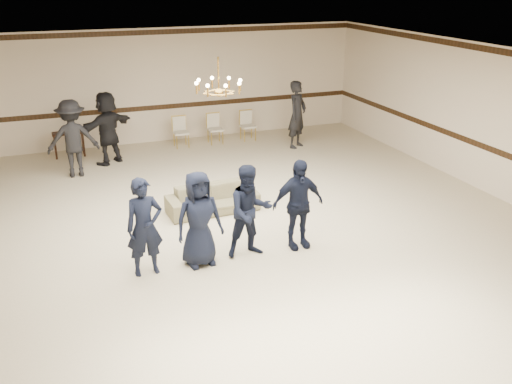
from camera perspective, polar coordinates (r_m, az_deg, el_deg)
room at (r=10.00m, az=-1.90°, el=3.51°), size 12.01×14.01×3.21m
chair_rail at (r=16.69m, az=-9.81°, el=8.35°), size 12.00×0.02×0.14m
crown_molding at (r=16.36m, az=-10.28°, el=15.46°), size 12.00×0.02×0.14m
chandelier at (r=10.62m, az=-3.78°, el=11.62°), size 0.94×0.94×0.89m
boy_a at (r=9.29m, az=-11.10°, el=-3.47°), size 0.62×0.43×1.64m
boy_b at (r=9.46m, az=-5.74°, el=-2.71°), size 0.86×0.61×1.64m
boy_c at (r=9.70m, az=-0.61°, el=-1.95°), size 0.80×0.63×1.64m
boy_d at (r=10.03m, az=4.22°, el=-1.22°), size 0.97×0.42×1.64m
settee at (r=11.72m, az=-4.38°, el=-0.72°), size 1.89×0.81×0.54m
adult_left at (r=14.25m, az=-17.89°, el=5.12°), size 1.21×0.70×1.86m
adult_mid at (r=14.98m, az=-14.64°, el=6.23°), size 1.75×1.39×1.86m
adult_right at (r=15.94m, az=4.15°, el=7.74°), size 0.81×0.76×1.86m
banquet_chair_left at (r=16.15m, az=-7.52°, el=5.94°), size 0.42×0.42×0.85m
banquet_chair_mid at (r=16.40m, az=-4.11°, el=6.30°), size 0.41×0.41×0.85m
banquet_chair_right at (r=16.71m, az=-0.81°, el=6.64°), size 0.43×0.43×0.85m
console_table at (r=15.99m, az=-18.20°, el=4.56°), size 0.81×0.36×0.67m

